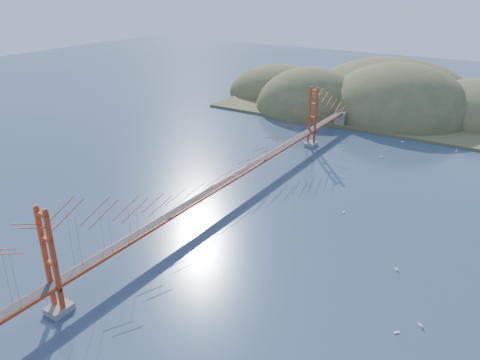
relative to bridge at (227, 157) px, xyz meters
The scene contains 10 objects.
ground 7.01m from the bridge, 90.00° to the right, with size 320.00×320.00×0.00m, color #334866.
bridge is the anchor object (origin of this frame).
far_headlands 68.73m from the bridge, 88.14° to the left, with size 84.00×58.00×25.00m.
sailboat_15 49.29m from the bridge, 58.96° to the left, with size 0.48×0.50×0.56m.
sailboat_14 33.77m from the bridge, 27.20° to the right, with size 0.62×0.62×0.65m.
sailboat_12 44.91m from the bridge, 70.43° to the left, with size 0.58×0.55×0.66m.
sailboat_3 34.57m from the bridge, 65.93° to the left, with size 0.60×0.50×0.69m.
sailboat_0 18.48m from the bridge, 19.47° to the left, with size 0.40×0.49×0.58m.
sailboat_1 27.73m from the bridge, ahead, with size 0.58×0.58×0.61m.
sailboat_6 34.29m from the bridge, 22.51° to the right, with size 0.64×0.64×0.67m.
Camera 1 is at (35.58, -52.13, 30.78)m, focal length 35.00 mm.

